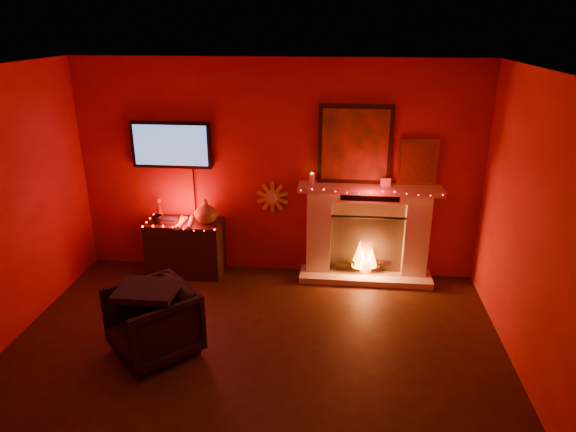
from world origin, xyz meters
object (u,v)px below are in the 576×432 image
fireplace (367,224)px  sunburst_clock (272,197)px  tv (171,145)px  console_table (187,244)px  armchair (153,322)px

fireplace → sunburst_clock: size_ratio=5.45×
tv → console_table: bearing=-49.5°
tv → sunburst_clock: tv is taller
armchair → console_table: bearing=141.8°
console_table → armchair: size_ratio=1.33×
fireplace → armchair: (-2.11, -1.85, -0.38)m
fireplace → sunburst_clock: fireplace is taller
tv → sunburst_clock: bearing=1.2°
armchair → sunburst_clock: bearing=111.0°
console_table → sunburst_clock: bearing=11.5°
fireplace → console_table: 2.30m
sunburst_clock → armchair: sunburst_clock is taller
fireplace → console_table: size_ratio=2.15×
fireplace → armchair: bearing=-138.8°
armchair → fireplace: bearing=87.6°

